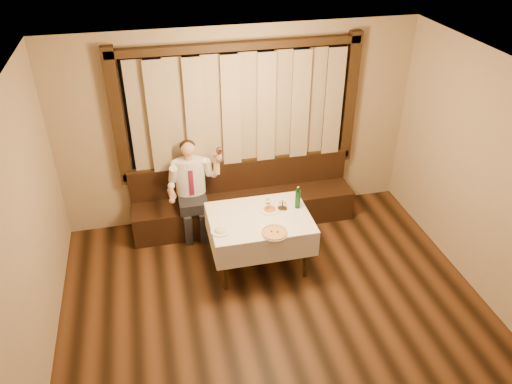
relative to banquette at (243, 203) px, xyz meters
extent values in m
cube|color=black|center=(0.00, -2.72, -0.32)|extent=(5.00, 6.00, 0.01)
cube|color=silver|center=(0.00, -2.72, 2.49)|extent=(5.00, 6.00, 0.01)
cube|color=tan|center=(0.00, 0.28, 1.09)|extent=(5.00, 0.01, 2.80)
cube|color=tan|center=(-2.50, -2.72, 1.09)|extent=(0.01, 6.00, 2.80)
cube|color=black|center=(0.00, 0.26, 1.39)|extent=(3.00, 0.02, 1.60)
cube|color=orange|center=(-0.70, 0.25, 1.09)|extent=(0.50, 0.01, 0.40)
cube|color=black|center=(0.00, 0.22, 0.54)|extent=(3.30, 0.12, 0.10)
cube|color=black|center=(0.00, 0.22, 2.24)|extent=(3.30, 0.12, 0.10)
cube|color=black|center=(-1.60, 0.22, 1.39)|extent=(0.16, 0.12, 1.90)
cube|color=black|center=(1.60, 0.22, 1.39)|extent=(0.16, 0.12, 1.90)
cube|color=#9A8263|center=(0.00, 0.16, 1.39)|extent=(2.90, 0.08, 1.55)
cube|color=black|center=(0.00, -0.04, -0.09)|extent=(3.20, 0.60, 0.45)
cube|color=black|center=(0.00, 0.20, 0.36)|extent=(3.20, 0.12, 0.45)
cube|color=black|center=(0.00, 0.20, 0.61)|extent=(3.20, 0.14, 0.04)
cylinder|color=black|center=(-0.52, -1.39, 0.04)|extent=(0.06, 0.06, 0.71)
cylinder|color=black|center=(0.52, -1.39, 0.04)|extent=(0.06, 0.06, 0.71)
cylinder|color=black|center=(-0.52, -0.65, 0.04)|extent=(0.06, 0.06, 0.71)
cylinder|color=black|center=(0.52, -0.65, 0.04)|extent=(0.06, 0.06, 0.71)
cube|color=black|center=(0.00, -1.02, 0.42)|extent=(1.20, 0.90, 0.04)
cube|color=white|center=(0.00, -1.02, 0.44)|extent=(1.26, 0.96, 0.01)
cube|color=white|center=(0.00, -1.50, 0.27)|extent=(1.26, 0.01, 0.35)
cube|color=white|center=(0.00, -0.54, 0.27)|extent=(1.26, 0.01, 0.35)
cube|color=white|center=(-0.63, -1.02, 0.27)|extent=(0.01, 0.96, 0.35)
cube|color=white|center=(0.63, -1.02, 0.27)|extent=(0.01, 0.96, 0.35)
cylinder|color=white|center=(0.09, -1.40, 0.45)|extent=(0.33, 0.33, 0.01)
cylinder|color=#C6551D|center=(0.09, -1.40, 0.46)|extent=(0.30, 0.30, 0.01)
torus|color=#BF8649|center=(0.09, -1.40, 0.46)|extent=(0.31, 0.31, 0.02)
sphere|color=black|center=(0.06, -1.38, 0.47)|extent=(0.02, 0.02, 0.02)
sphere|color=black|center=(0.13, -1.41, 0.47)|extent=(0.02, 0.02, 0.02)
cylinder|color=white|center=(0.16, -0.91, 0.45)|extent=(0.25, 0.25, 0.02)
ellipsoid|color=#BF411E|center=(0.16, -0.91, 0.50)|extent=(0.16, 0.16, 0.07)
cylinder|color=white|center=(-0.53, -1.22, 0.45)|extent=(0.23, 0.23, 0.01)
ellipsoid|color=beige|center=(-0.53, -1.22, 0.49)|extent=(0.15, 0.15, 0.07)
cylinder|color=#125621|center=(0.52, -0.93, 0.57)|extent=(0.07, 0.07, 0.25)
cylinder|color=#125621|center=(0.52, -0.93, 0.72)|extent=(0.03, 0.03, 0.06)
cylinder|color=silver|center=(0.52, -0.93, 0.75)|extent=(0.03, 0.03, 0.01)
cylinder|color=white|center=(0.13, -0.93, 0.45)|extent=(0.06, 0.06, 0.01)
cylinder|color=white|center=(0.13, -0.93, 0.50)|extent=(0.01, 0.01, 0.10)
ellipsoid|color=white|center=(0.13, -0.93, 0.60)|extent=(0.07, 0.07, 0.09)
cube|color=black|center=(0.32, -0.93, 0.46)|extent=(0.12, 0.08, 0.04)
cube|color=black|center=(0.32, -0.93, 0.53)|extent=(0.02, 0.06, 0.09)
cylinder|color=white|center=(0.29, -0.92, 0.51)|extent=(0.03, 0.03, 0.07)
cylinder|color=silver|center=(0.29, -0.92, 0.54)|extent=(0.03, 0.03, 0.01)
cylinder|color=white|center=(0.35, -0.93, 0.51)|extent=(0.03, 0.03, 0.07)
cylinder|color=silver|center=(0.35, -0.93, 0.54)|extent=(0.03, 0.03, 0.01)
cube|color=black|center=(-0.75, -0.16, 0.22)|extent=(0.39, 0.44, 0.15)
cube|color=black|center=(-0.85, -0.37, -0.09)|extent=(0.11, 0.12, 0.45)
cube|color=black|center=(-0.64, -0.37, -0.09)|extent=(0.11, 0.12, 0.45)
ellipsoid|color=white|center=(-0.75, -0.01, 0.56)|extent=(0.41, 0.25, 0.52)
cube|color=maroon|center=(-0.75, -0.15, 0.53)|extent=(0.06, 0.01, 0.39)
cylinder|color=tan|center=(-0.75, -0.01, 0.86)|extent=(0.10, 0.10, 0.08)
sphere|color=tan|center=(-0.75, -0.01, 0.98)|extent=(0.20, 0.20, 0.20)
ellipsoid|color=black|center=(-0.75, 0.01, 1.01)|extent=(0.21, 0.21, 0.16)
sphere|color=white|center=(-0.94, -0.01, 0.77)|extent=(0.13, 0.13, 0.13)
sphere|color=white|center=(-0.55, -0.01, 0.77)|extent=(0.13, 0.13, 0.13)
sphere|color=tan|center=(-1.04, -0.41, 0.45)|extent=(0.08, 0.08, 0.08)
sphere|color=tan|center=(-0.36, -0.18, 0.89)|extent=(0.09, 0.09, 0.09)
cylinder|color=white|center=(-0.36, -0.21, 0.93)|extent=(0.01, 0.01, 0.11)
ellipsoid|color=white|center=(-0.36, -0.21, 1.02)|extent=(0.08, 0.08, 0.10)
ellipsoid|color=#4C070F|center=(-0.36, -0.21, 1.00)|extent=(0.06, 0.06, 0.06)
camera|label=1|loc=(-1.20, -6.00, 4.01)|focal=35.00mm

